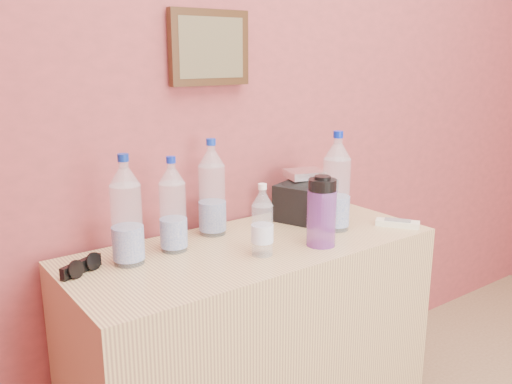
% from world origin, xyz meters
% --- Properties ---
extents(picture_frame, '(0.30, 0.03, 0.25)m').
position_xyz_m(picture_frame, '(-0.24, 1.98, 1.40)').
color(picture_frame, '#382311').
rests_on(picture_frame, room_shell).
extents(dresser, '(1.23, 0.51, 0.77)m').
position_xyz_m(dresser, '(-0.24, 1.72, 0.39)').
color(dresser, '#AF764B').
rests_on(dresser, ground).
extents(pet_large_a, '(0.09, 0.09, 0.33)m').
position_xyz_m(pet_large_a, '(-0.64, 1.81, 0.92)').
color(pet_large_a, '#CCEBF6').
rests_on(pet_large_a, dresser).
extents(pet_large_b, '(0.08, 0.08, 0.30)m').
position_xyz_m(pet_large_b, '(-0.48, 1.83, 0.91)').
color(pet_large_b, silver).
rests_on(pet_large_b, dresser).
extents(pet_large_c, '(0.09, 0.09, 0.33)m').
position_xyz_m(pet_large_c, '(-0.30, 1.89, 0.92)').
color(pet_large_c, white).
rests_on(pet_large_c, dresser).
extents(pet_large_d, '(0.10, 0.10, 0.35)m').
position_xyz_m(pet_large_d, '(0.08, 1.68, 0.93)').
color(pet_large_d, silver).
rests_on(pet_large_d, dresser).
extents(pet_small, '(0.07, 0.07, 0.23)m').
position_xyz_m(pet_small, '(-0.28, 1.63, 0.87)').
color(pet_small, silver).
rests_on(pet_small, dresser).
extents(nalgene_bottle, '(0.09, 0.09, 0.23)m').
position_xyz_m(nalgene_bottle, '(-0.07, 1.59, 0.89)').
color(nalgene_bottle, purple).
rests_on(nalgene_bottle, dresser).
extents(sunglasses, '(0.15, 0.11, 0.04)m').
position_xyz_m(sunglasses, '(-0.78, 1.82, 0.79)').
color(sunglasses, black).
rests_on(sunglasses, dresser).
extents(ac_remote, '(0.13, 0.15, 0.02)m').
position_xyz_m(ac_remote, '(0.29, 1.57, 0.78)').
color(ac_remote, silver).
rests_on(ac_remote, dresser).
extents(toiletry_bag, '(0.27, 0.24, 0.16)m').
position_xyz_m(toiletry_bag, '(0.09, 1.85, 0.85)').
color(toiletry_bag, black).
rests_on(toiletry_bag, dresser).
extents(foil_packet, '(0.16, 0.14, 0.03)m').
position_xyz_m(foil_packet, '(0.09, 1.85, 0.94)').
color(foil_packet, silver).
rests_on(foil_packet, toiletry_bag).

